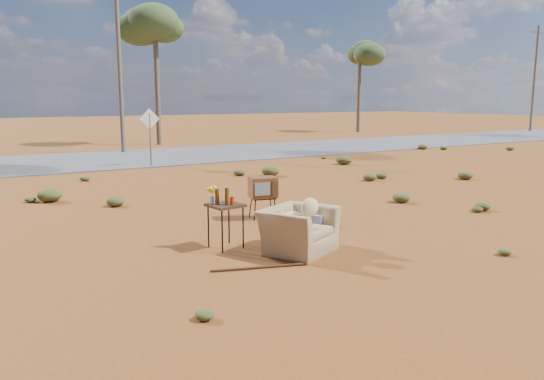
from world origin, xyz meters
TOP-DOWN VIEW (x-y plane):
  - ground at (0.00, 0.00)m, footprint 140.00×140.00m
  - highway at (0.00, 15.00)m, footprint 140.00×7.00m
  - armchair at (-0.07, -0.39)m, footprint 1.52×1.37m
  - tv_unit at (0.63, 2.05)m, footprint 0.66×0.58m
  - side_table at (-1.11, 0.45)m, footprint 0.61×0.61m
  - rusty_bar at (-1.14, -0.88)m, footprint 1.48×0.51m
  - road_sign at (1.50, 12.00)m, footprint 0.78×0.06m
  - eucalyptus_center at (5.00, 21.00)m, footprint 3.20×3.20m
  - eucalyptus_right at (22.00, 24.00)m, footprint 3.20×3.20m
  - utility_pole_center at (2.00, 17.50)m, footprint 1.40×0.20m
  - utility_pole_east at (34.00, 17.50)m, footprint 1.40×0.20m
  - scrub_patch at (-0.82, 4.41)m, footprint 17.49×8.07m

SIDE VIEW (x-z plane):
  - ground at x=0.00m, z-range 0.00..0.00m
  - highway at x=0.00m, z-range 0.00..0.04m
  - rusty_bar at x=-1.14m, z-range 0.00..0.04m
  - scrub_patch at x=-0.82m, z-range -0.03..0.30m
  - armchair at x=-0.07m, z-range -0.03..0.99m
  - tv_unit at x=0.63m, z-range 0.22..1.13m
  - side_table at x=-1.11m, z-range 0.26..1.35m
  - road_sign at x=1.50m, z-range 0.41..2.60m
  - utility_pole_center at x=2.00m, z-range 0.15..8.15m
  - utility_pole_east at x=34.00m, z-range 0.15..8.15m
  - eucalyptus_right at x=22.00m, z-range 2.39..9.49m
  - eucalyptus_center at x=5.00m, z-range 2.63..10.23m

